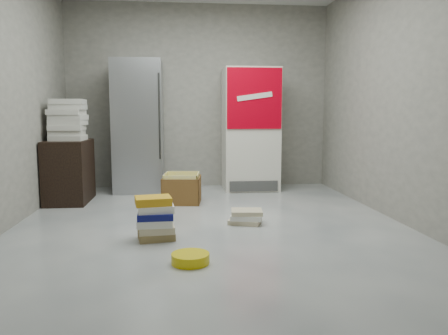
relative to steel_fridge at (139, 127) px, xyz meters
name	(u,v)px	position (x,y,z in m)	size (l,w,h in m)	color
ground	(210,226)	(0.90, -2.13, -0.95)	(5.00, 5.00, 0.00)	beige
room_shell	(210,46)	(0.90, -2.13, 0.85)	(4.04, 5.04, 2.82)	gray
steel_fridge	(139,127)	(0.00, 0.00, 0.00)	(0.70, 0.72, 1.90)	#ACAEB4
coke_cooler	(250,129)	(1.65, -0.01, -0.05)	(0.80, 0.73, 1.80)	silver
wood_shelf	(69,171)	(-0.83, -0.73, -0.55)	(0.50, 0.80, 0.80)	black
supply_box_stack	(68,120)	(-0.82, -0.73, 0.11)	(0.45, 0.44, 0.52)	beige
phonebook_stack_main	(155,218)	(0.37, -2.56, -0.75)	(0.38, 0.31, 0.39)	olive
phonebook_stack_side	(246,217)	(1.28, -2.08, -0.88)	(0.39, 0.34, 0.14)	#C4B591
cardboard_box	(182,191)	(0.62, -0.93, -0.79)	(0.52, 0.52, 0.38)	yellow
bucket_lid	(190,258)	(0.67, -3.24, -0.91)	(0.29, 0.29, 0.08)	yellow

